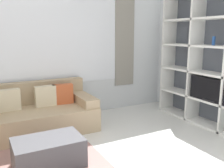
# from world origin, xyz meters

# --- Properties ---
(wall_back) EXTENTS (6.03, 0.11, 2.70)m
(wall_back) POSITION_xyz_m (0.00, 3.05, 1.36)
(wall_back) COLOR silver
(wall_back) RESTS_ON ground_plane
(wall_right) EXTENTS (0.07, 4.22, 2.70)m
(wall_right) POSITION_xyz_m (2.45, 1.51, 1.35)
(wall_right) COLOR silver
(wall_right) RESTS_ON ground_plane
(area_rug) EXTENTS (2.13, 2.29, 0.01)m
(area_rug) POSITION_xyz_m (-0.95, 1.51, 0.01)
(area_rug) COLOR gray
(area_rug) RESTS_ON ground_plane
(shelving_unit) EXTENTS (0.36, 2.20, 2.27)m
(shelving_unit) POSITION_xyz_m (2.27, 1.38, 1.12)
(shelving_unit) COLOR #515660
(shelving_unit) RESTS_ON ground_plane
(couch_main) EXTENTS (1.80, 0.96, 0.76)m
(couch_main) POSITION_xyz_m (-0.43, 2.54, 0.28)
(couch_main) COLOR tan
(couch_main) RESTS_ON ground_plane
(ottoman) EXTENTS (0.80, 0.52, 0.35)m
(ottoman) POSITION_xyz_m (-0.56, 1.31, 0.18)
(ottoman) COLOR #47474C
(ottoman) RESTS_ON ground_plane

